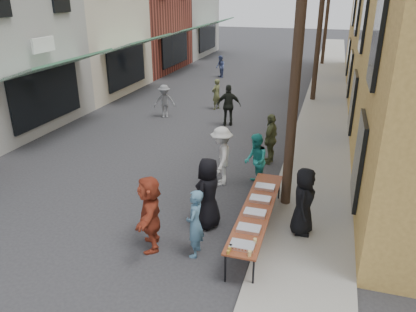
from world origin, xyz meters
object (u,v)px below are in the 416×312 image
Objects in this scene: utility_pole_far at (328,5)px; guest_front_c at (256,161)px; serving_table at (257,210)px; utility_pole_near at (299,39)px; guest_front_a at (208,193)px; server at (304,201)px; catering_tray_sausage at (242,246)px; utility_pole_mid at (321,13)px.

utility_pole_far reaches higher than guest_front_c.
utility_pole_near is at bearing 73.75° from serving_table.
utility_pole_far reaches higher than guest_front_a.
utility_pole_near reaches higher than server.
guest_front_c is at bearing 137.80° from utility_pole_near.
utility_pole_near is at bearing 23.49° from server.
guest_front_a reaches higher than catering_tray_sausage.
utility_pole_mid reaches higher than serving_table.
utility_pole_far reaches higher than catering_tray_sausage.
server is at bearing 16.58° from serving_table.
server reaches higher than guest_front_c.
utility_pole_mid and utility_pole_far have the same top height.
guest_front_a is (-1.75, -13.62, -3.58)m from utility_pole_mid.
utility_pole_near is 12.00m from utility_pole_mid.
server is (1.60, -2.36, 0.11)m from guest_front_c.
utility_pole_near is 5.32× the size of server.
guest_front_a is at bearing -93.91° from utility_pole_far.
utility_pole_far is 2.25× the size of serving_table.
guest_front_c is (-1.05, -11.04, -3.67)m from utility_pole_mid.
guest_front_a is (-1.25, 1.74, 0.13)m from catering_tray_sausage.
utility_pole_far is 5.40× the size of guest_front_c.
server reaches higher than catering_tray_sausage.
guest_front_a is at bearing 175.83° from serving_table.
utility_pole_mid is 1.00× the size of utility_pole_far.
utility_pole_near reaches higher than serving_table.
utility_pole_mid is 5.40× the size of guest_front_c.
utility_pole_mid is at bearing -174.17° from guest_front_a.
catering_tray_sausage is at bearing -98.45° from utility_pole_near.
utility_pole_near is at bearing -90.00° from utility_pole_far.
guest_front_a is (-1.75, -1.62, -3.58)m from utility_pole_near.
utility_pole_mid reaches higher than guest_front_c.
guest_front_c is at bearing 177.98° from guest_front_a.
guest_front_c is at bearing 101.71° from serving_table.
utility_pole_mid is (0.00, 12.00, 0.00)m from utility_pole_near.
utility_pole_far is at bearing 158.09° from guest_front_c.
utility_pole_near is 3.93m from guest_front_c.
server reaches higher than serving_table.
utility_pole_far is at bearing 88.89° from serving_table.
utility_pole_mid is 2.25× the size of serving_table.
guest_front_c is at bearing -92.62° from utility_pole_far.
utility_pole_near and utility_pole_mid have the same top height.
catering_tray_sausage is 4.36m from guest_front_c.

